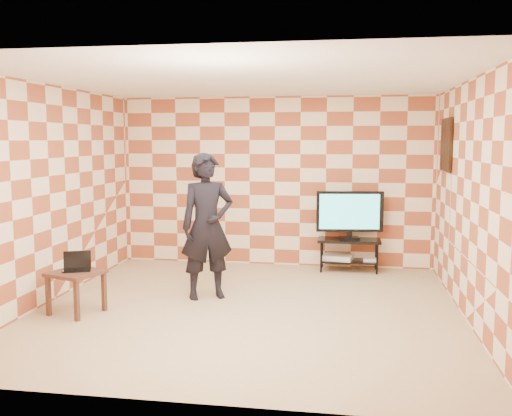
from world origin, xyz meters
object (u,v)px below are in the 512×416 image
object	(u,v)px
tv	(350,213)
person	(207,226)
side_table	(76,279)
tv_stand	(349,248)

from	to	relation	value
tv	person	bearing A→B (deg)	-135.07
side_table	tv	bearing A→B (deg)	40.46
tv_stand	tv	size ratio (longest dim) A/B	0.93
tv_stand	side_table	xyz separation A→B (m)	(-3.15, -2.69, 0.05)
tv	side_table	bearing A→B (deg)	-139.54
tv	side_table	distance (m)	4.17
tv	side_table	xyz separation A→B (m)	(-3.15, -2.68, -0.50)
tv	person	world-z (taller)	person
side_table	person	world-z (taller)	person
tv_stand	person	size ratio (longest dim) A/B	0.51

